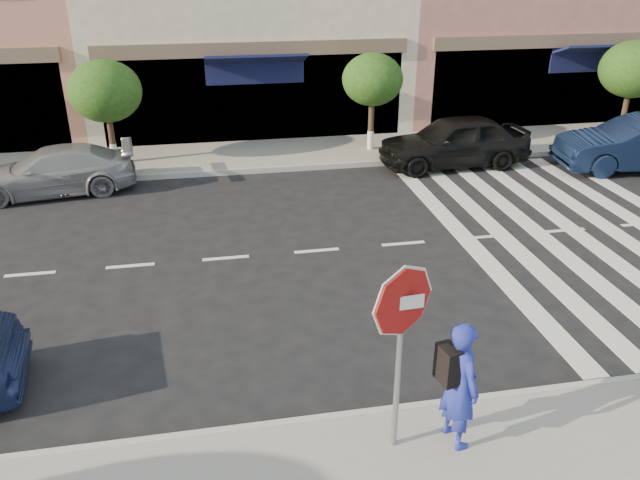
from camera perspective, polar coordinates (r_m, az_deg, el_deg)
The scene contains 10 objects.
ground at distance 10.45m, azimuth 3.67°, elevation -10.55°, with size 120.00×120.00×0.00m, color black.
sidewalk_far at distance 20.24m, azimuth -3.87°, elevation 7.83°, with size 60.00×3.00×0.15m, color gray.
street_tree_wb at distance 19.57m, azimuth -19.05°, elevation 12.71°, with size 2.10×2.10×3.06m.
street_tree_c at distance 20.05m, azimuth 4.82°, elevation 14.36°, with size 1.90×1.90×3.04m.
street_tree_ea at distance 24.00m, azimuth 26.72°, elevation 13.75°, with size 2.20×2.20×3.19m.
stop_sign at distance 7.53m, azimuth 7.49°, elevation -7.33°, with size 0.94×0.13×2.66m.
photographer at distance 8.34m, azimuth 12.67°, elevation -12.72°, with size 0.66×0.43×1.81m, color #212C9B.
car_far_left at distance 18.38m, azimuth -23.27°, elevation 5.80°, with size 1.75×4.31×1.25m, color gray.
car_far_mid at distance 19.53m, azimuth 12.15°, elevation 8.82°, with size 1.83×4.54×1.55m, color black.
car_far_right at distance 21.02m, azimuth 27.22°, elevation 7.79°, with size 1.67×4.80×1.58m, color black.
Camera 1 is at (-2.19, -8.20, 6.10)m, focal length 35.00 mm.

